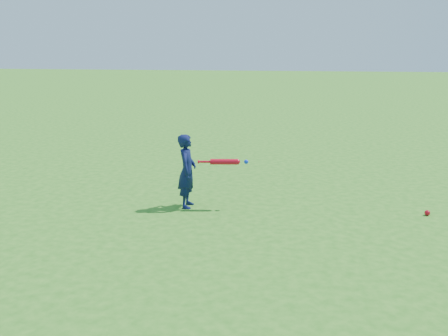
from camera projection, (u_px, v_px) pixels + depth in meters
name	position (u px, v px, depth m)	size (l,w,h in m)	color
ground	(189.00, 207.00, 6.84)	(80.00, 80.00, 0.00)	#2B721B
child	(187.00, 171.00, 6.74)	(0.37, 0.24, 1.01)	#0D1540
ground_ball_red	(427.00, 213.00, 6.49)	(0.07, 0.07, 0.07)	red
bat_swing	(226.00, 162.00, 6.66)	(0.68, 0.16, 0.08)	red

